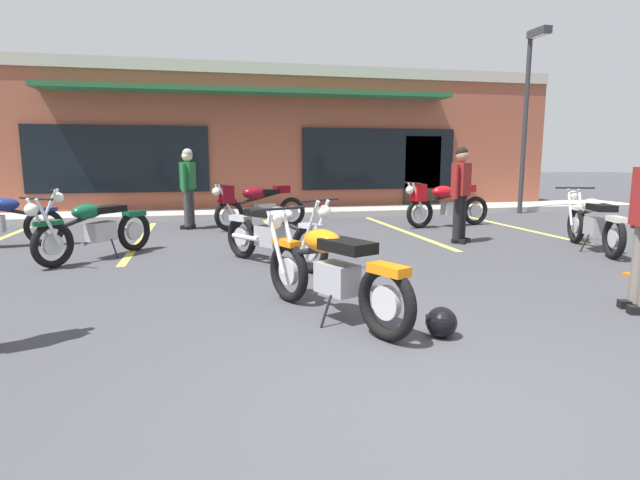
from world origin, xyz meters
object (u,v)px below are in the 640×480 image
Objects in this scene: motorcycle_black_cruiser at (444,203)px; person_by_back_row at (461,189)px; motorcycle_cream_vintage at (95,228)px; motorcycle_orange_scrambler at (274,233)px; helmet_on_pavement at (441,322)px; parking_lot_lamp_post at (529,96)px; motorcycle_green_cafe_racer at (594,222)px; person_near_building at (188,184)px; motorcycle_red_sportbike at (256,204)px; motorcycle_foreground_classic at (330,270)px.

person_by_back_row reaches higher than motorcycle_black_cruiser.
person_by_back_row is at bearing 1.48° from motorcycle_cream_vintage.
motorcycle_orange_scrambler is 3.35m from helmet_on_pavement.
motorcycle_green_cafe_racer is at bearing -113.14° from parking_lot_lamp_post.
motorcycle_orange_scrambler is at bearing -72.87° from person_near_building.
motorcycle_red_sportbike is 1.10× the size of motorcycle_orange_scrambler.
motorcycle_black_cruiser and motorcycle_cream_vintage have the same top height.
motorcycle_foreground_classic is 1.13× the size of motorcycle_cream_vintage.
motorcycle_red_sportbike is 1.16× the size of motorcycle_cream_vintage.
motorcycle_cream_vintage is at bearing -162.03° from motorcycle_black_cruiser.
person_by_back_row is (3.44, 1.19, 0.49)m from motorcycle_orange_scrambler.
person_by_back_row is at bearing 48.47° from motorcycle_foreground_classic.
parking_lot_lamp_post reaches higher than helmet_on_pavement.
helmet_on_pavement is (3.50, -4.22, -0.33)m from motorcycle_cream_vintage.
motorcycle_orange_scrambler is at bearing -22.33° from motorcycle_cream_vintage.
person_near_building reaches higher than motorcycle_foreground_classic.
helmet_on_pavement is at bearing -42.12° from motorcycle_foreground_classic.
person_near_building is (-1.38, 0.37, 0.42)m from motorcycle_red_sportbike.
motorcycle_foreground_classic is at bearing -124.76° from motorcycle_black_cruiser.
motorcycle_orange_scrambler is 1.05× the size of motorcycle_cream_vintage.
motorcycle_orange_scrambler is at bearing -179.58° from motorcycle_green_cafe_racer.
person_by_back_row reaches higher than motorcycle_foreground_classic.
motorcycle_foreground_classic is 2.48m from motorcycle_orange_scrambler.
motorcycle_foreground_classic is 0.42× the size of parking_lot_lamp_post.
motorcycle_orange_scrambler is at bearing -142.28° from motorcycle_black_cruiser.
parking_lot_lamp_post is at bearing 34.88° from motorcycle_orange_scrambler.
person_near_building is at bearing 107.09° from helmet_on_pavement.
person_near_building is at bearing -172.95° from parking_lot_lamp_post.
motorcycle_orange_scrambler reaches higher than helmet_on_pavement.
motorcycle_red_sportbike is at bearing 45.22° from motorcycle_cream_vintage.
motorcycle_cream_vintage is 3.33m from person_near_building.
motorcycle_red_sportbike is 6.26m from motorcycle_green_cafe_racer.
person_by_back_row is 5.09m from helmet_on_pavement.
parking_lot_lamp_post reaches higher than motorcycle_cream_vintage.
parking_lot_lamp_post is (9.90, 4.11, 2.59)m from motorcycle_cream_vintage.
motorcycle_red_sportbike is at bearing 142.89° from person_by_back_row.
motorcycle_black_cruiser is 1.25× the size of person_by_back_row.
person_by_back_row is at bearing -134.90° from parking_lot_lamp_post.
motorcycle_black_cruiser is 7.12m from helmet_on_pavement.
motorcycle_orange_scrambler is 1.10× the size of person_near_building.
motorcycle_red_sportbike and motorcycle_cream_vintage have the same top height.
motorcycle_foreground_classic is at bearing -52.32° from motorcycle_cream_vintage.
motorcycle_green_cafe_racer is 0.44× the size of parking_lot_lamp_post.
motorcycle_foreground_classic is 6.18m from motorcycle_red_sportbike.
motorcycle_red_sportbike is 3.75m from motorcycle_cream_vintage.
helmet_on_pavement is (0.78, -0.71, -0.33)m from motorcycle_foreground_classic.
motorcycle_orange_scrambler is 7.09× the size of helmet_on_pavement.
motorcycle_cream_vintage is 5.98m from person_by_back_row.
motorcycle_green_cafe_racer is at bearing -7.36° from motorcycle_cream_vintage.
person_near_building is (-6.45, 4.03, 0.49)m from motorcycle_green_cafe_racer.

